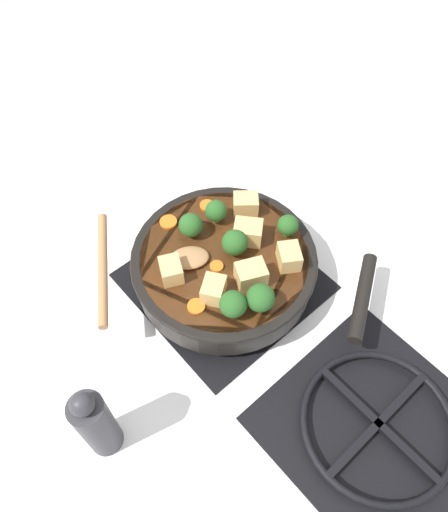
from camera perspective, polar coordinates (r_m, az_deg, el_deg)
name	(u,v)px	position (r m, az deg, el deg)	size (l,w,h in m)	color
ground_plane	(224,282)	(0.94, 0.00, -2.98)	(2.40, 2.40, 0.00)	white
front_burner_grate	(224,279)	(0.93, 0.00, -2.59)	(0.31, 0.31, 0.03)	black
rear_burner_grate	(376,425)	(0.85, 17.03, -18.03)	(0.31, 0.31, 0.03)	black
skillet_pan	(225,265)	(0.89, 0.13, -1.00)	(0.37, 0.43, 0.06)	black
wooden_spoon	(141,263)	(0.86, -9.45, -0.83)	(0.23, 0.22, 0.02)	#A87A4C
tofu_cube_center_large	(246,204)	(0.92, 2.50, 5.93)	(0.04, 0.04, 0.04)	#DBB770
tofu_cube_near_handle	(247,231)	(0.88, 2.59, 2.86)	(0.05, 0.04, 0.04)	#DBB770
tofu_cube_east_chunk	(289,257)	(0.85, 7.44, -0.08)	(0.04, 0.04, 0.04)	#DBB770
tofu_cube_west_chunk	(250,275)	(0.83, 3.01, -2.19)	(0.05, 0.04, 0.04)	#DBB770
tofu_cube_back_piece	(171,270)	(0.84, -6.06, -1.63)	(0.04, 0.03, 0.03)	#DBB770
tofu_cube_front_piece	(214,290)	(0.81, -1.21, -3.86)	(0.04, 0.03, 0.03)	#DBB770
broccoli_floret_near_spoon	(216,211)	(0.90, -0.92, 5.17)	(0.04, 0.04, 0.05)	#709956
broccoli_floret_center_top	(260,298)	(0.79, 4.19, -4.80)	(0.05, 0.05, 0.05)	#709956
broccoli_floret_east_rim	(288,225)	(0.88, 7.31, 3.49)	(0.04, 0.04, 0.05)	#709956
broccoli_floret_west_rim	(235,243)	(0.85, 1.25, 1.54)	(0.05, 0.05, 0.05)	#709956
broccoli_floret_north_edge	(233,304)	(0.79, 1.05, -5.53)	(0.04, 0.04, 0.05)	#709956
broccoli_floret_south_cluster	(191,225)	(0.88, -3.83, 3.54)	(0.04, 0.04, 0.05)	#709956
carrot_slice_orange_thin	(207,205)	(0.94, -1.96, 5.79)	(0.03, 0.03, 0.01)	orange
carrot_slice_near_center	(168,222)	(0.92, -6.38, 3.88)	(0.03, 0.03, 0.01)	orange
carrot_slice_edge_slice	(217,266)	(0.85, -0.86, -1.19)	(0.02, 0.02, 0.01)	orange
carrot_slice_under_broccoli	(196,306)	(0.82, -3.20, -5.77)	(0.03, 0.03, 0.01)	orange
pepper_mill	(96,423)	(0.77, -14.44, -18.05)	(0.05, 0.05, 0.19)	#333338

